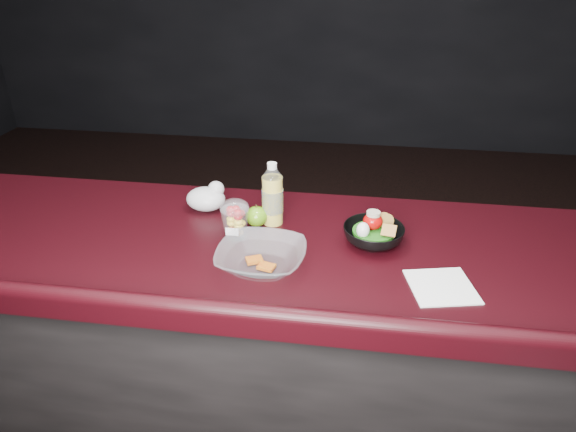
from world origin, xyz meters
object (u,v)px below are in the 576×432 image
(lemonade_bottle, at_px, (273,198))
(fruit_cup, at_px, (235,219))
(green_apple, at_px, (257,216))
(snack_bowl, at_px, (373,233))
(takeout_bowl, at_px, (261,258))

(lemonade_bottle, distance_m, fruit_cup, 0.14)
(green_apple, height_order, snack_bowl, snack_bowl)
(fruit_cup, relative_size, snack_bowl, 0.56)
(lemonade_bottle, relative_size, takeout_bowl, 0.80)
(takeout_bowl, bearing_deg, green_apple, 104.59)
(lemonade_bottle, height_order, snack_bowl, lemonade_bottle)
(lemonade_bottle, relative_size, snack_bowl, 0.92)
(fruit_cup, bearing_deg, lemonade_bottle, 48.76)
(fruit_cup, distance_m, snack_bowl, 0.41)
(lemonade_bottle, xyz_separation_m, snack_bowl, (0.31, -0.08, -0.05))
(green_apple, bearing_deg, takeout_bowl, -75.41)
(lemonade_bottle, relative_size, green_apple, 2.82)
(snack_bowl, xyz_separation_m, takeout_bowl, (-0.30, -0.17, -0.00))
(snack_bowl, height_order, takeout_bowl, snack_bowl)
(green_apple, relative_size, takeout_bowl, 0.28)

